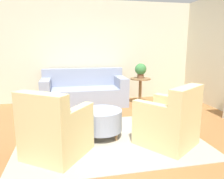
{
  "coord_description": "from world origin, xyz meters",
  "views": [
    {
      "loc": [
        -0.69,
        -3.42,
        1.57
      ],
      "look_at": [
        0.15,
        0.55,
        0.75
      ],
      "focal_mm": 35.0,
      "sensor_mm": 36.0,
      "label": 1
    }
  ],
  "objects_px": {
    "ottoman_table": "(101,120)",
    "potted_plant_on_side_table": "(141,70)",
    "couch": "(84,92)",
    "armchair_left": "(55,132)",
    "side_table": "(140,86)",
    "armchair_right": "(170,123)"
  },
  "relations": [
    {
      "from": "ottoman_table",
      "to": "potted_plant_on_side_table",
      "type": "height_order",
      "value": "potted_plant_on_side_table"
    },
    {
      "from": "ottoman_table",
      "to": "side_table",
      "type": "bearing_deg",
      "value": 54.96
    },
    {
      "from": "armchair_left",
      "to": "ottoman_table",
      "type": "bearing_deg",
      "value": 35.34
    },
    {
      "from": "side_table",
      "to": "armchair_left",
      "type": "bearing_deg",
      "value": -130.43
    },
    {
      "from": "potted_plant_on_side_table",
      "to": "ottoman_table",
      "type": "bearing_deg",
      "value": -125.04
    },
    {
      "from": "armchair_left",
      "to": "couch",
      "type": "bearing_deg",
      "value": 76.53
    },
    {
      "from": "armchair_left",
      "to": "ottoman_table",
      "type": "distance_m",
      "value": 0.93
    },
    {
      "from": "armchair_left",
      "to": "potted_plant_on_side_table",
      "type": "bearing_deg",
      "value": 49.57
    },
    {
      "from": "couch",
      "to": "ottoman_table",
      "type": "bearing_deg",
      "value": -87.26
    },
    {
      "from": "side_table",
      "to": "armchair_right",
      "type": "bearing_deg",
      "value": -98.58
    },
    {
      "from": "ottoman_table",
      "to": "potted_plant_on_side_table",
      "type": "xyz_separation_m",
      "value": [
        1.39,
        1.98,
        0.62
      ]
    },
    {
      "from": "ottoman_table",
      "to": "couch",
      "type": "bearing_deg",
      "value": 92.74
    },
    {
      "from": "armchair_left",
      "to": "armchair_right",
      "type": "distance_m",
      "value": 1.76
    },
    {
      "from": "side_table",
      "to": "potted_plant_on_side_table",
      "type": "height_order",
      "value": "potted_plant_on_side_table"
    },
    {
      "from": "couch",
      "to": "armchair_left",
      "type": "height_order",
      "value": "armchair_left"
    },
    {
      "from": "ottoman_table",
      "to": "side_table",
      "type": "relative_size",
      "value": 1.01
    },
    {
      "from": "armchair_right",
      "to": "ottoman_table",
      "type": "height_order",
      "value": "armchair_right"
    },
    {
      "from": "couch",
      "to": "ottoman_table",
      "type": "xyz_separation_m",
      "value": [
        0.1,
        -2.18,
        -0.04
      ]
    },
    {
      "from": "potted_plant_on_side_table",
      "to": "couch",
      "type": "bearing_deg",
      "value": 172.53
    },
    {
      "from": "couch",
      "to": "potted_plant_on_side_table",
      "type": "xyz_separation_m",
      "value": [
        1.49,
        -0.2,
        0.58
      ]
    },
    {
      "from": "armchair_right",
      "to": "side_table",
      "type": "distance_m",
      "value": 2.54
    },
    {
      "from": "couch",
      "to": "armchair_right",
      "type": "distance_m",
      "value": 2.93
    }
  ]
}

